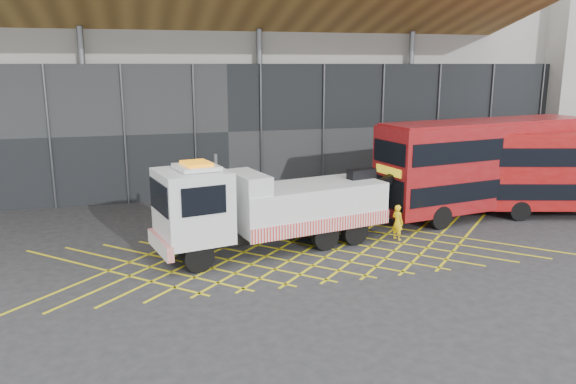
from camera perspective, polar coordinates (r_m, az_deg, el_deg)
name	(u,v)px	position (r m, az deg, el deg)	size (l,w,h in m)	color
ground_plane	(229,260)	(23.74, -6.06, -6.88)	(120.00, 120.00, 0.00)	#28282B
road_markings	(302,253)	(24.42, 1.40, -6.22)	(23.16, 7.16, 0.01)	yellow
construction_building	(209,49)	(40.84, -8.07, 14.15)	(55.00, 23.97, 18.00)	#969691
recovery_truck	(267,207)	(24.32, -2.17, -1.49)	(12.21, 4.97, 4.24)	black
bus_towed	(486,163)	(31.84, 19.43, 2.82)	(12.83, 4.97, 5.10)	maroon
worker	(398,222)	(26.52, 11.07, -3.03)	(0.61, 0.40, 1.66)	yellow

